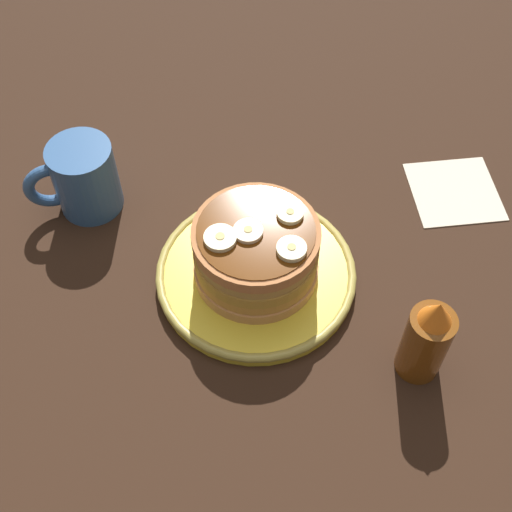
{
  "coord_description": "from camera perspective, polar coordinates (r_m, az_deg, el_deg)",
  "views": [
    {
      "loc": [
        14.06,
        43.09,
        67.14
      ],
      "look_at": [
        0.0,
        0.0,
        4.54
      ],
      "focal_mm": 48.16,
      "sensor_mm": 36.0,
      "label": 1
    }
  ],
  "objects": [
    {
      "name": "napkin",
      "position": [
        0.93,
        16.15,
        5.2
      ],
      "size": [
        12.95,
        12.95,
        0.3
      ],
      "primitive_type": "cube",
      "rotation": [
        0.0,
        0.0,
        -0.2
      ],
      "color": "beige",
      "rests_on": "ground_plane"
    },
    {
      "name": "banana_slice_1",
      "position": [
        0.73,
        -2.99,
        1.46
      ],
      "size": [
        3.55,
        3.55,
        0.81
      ],
      "color": "#FAF0C0",
      "rests_on": "pancake_stack"
    },
    {
      "name": "banana_slice_3",
      "position": [
        0.75,
        2.85,
        3.53
      ],
      "size": [
        2.97,
        2.97,
        0.79
      ],
      "color": "#F4EDB5",
      "rests_on": "pancake_stack"
    },
    {
      "name": "ground_plane",
      "position": [
        0.82,
        -0.0,
        -2.47
      ],
      "size": [
        140.0,
        140.0,
        3.0
      ],
      "primitive_type": "cube",
      "color": "black"
    },
    {
      "name": "pancake_stack",
      "position": [
        0.77,
        0.09,
        0.26
      ],
      "size": [
        14.7,
        14.51,
        7.73
      ],
      "color": "tan",
      "rests_on": "plate"
    },
    {
      "name": "plate",
      "position": [
        0.8,
        -0.0,
        -1.49
      ],
      "size": [
        23.41,
        23.41,
        1.81
      ],
      "color": "yellow",
      "rests_on": "ground_plane"
    },
    {
      "name": "banana_slice_0",
      "position": [
        0.73,
        -0.65,
        2.04
      ],
      "size": [
        3.24,
        3.24,
        0.74
      ],
      "color": "#FCE7C1",
      "rests_on": "pancake_stack"
    },
    {
      "name": "banana_slice_2",
      "position": [
        0.72,
        2.97,
        0.57
      ],
      "size": [
        3.24,
        3.24,
        0.85
      ],
      "color": "beige",
      "rests_on": "pancake_stack"
    },
    {
      "name": "coffee_mug",
      "position": [
        0.87,
        -14.25,
        6.32
      ],
      "size": [
        11.48,
        7.91,
        9.51
      ],
      "color": "#33598C",
      "rests_on": "ground_plane"
    },
    {
      "name": "syrup_bottle",
      "position": [
        0.72,
        13.96,
        -6.78
      ],
      "size": [
        4.77,
        4.77,
        12.36
      ],
      "color": "brown",
      "rests_on": "ground_plane"
    }
  ]
}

